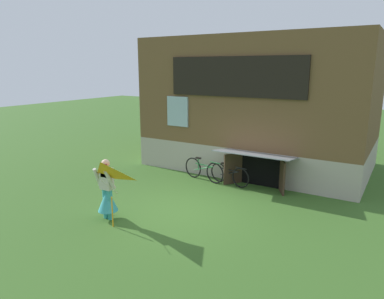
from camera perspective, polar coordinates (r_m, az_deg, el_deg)
The scene contains 6 objects.
ground_plane at distance 10.12m, azimuth -0.89°, elevation -9.48°, with size 60.00×60.00×0.00m, color #386023.
log_house at distance 14.40m, azimuth 11.12°, elevation 7.30°, with size 8.21×6.22×4.98m.
person at distance 9.50m, azimuth -13.52°, elevation -7.01°, with size 0.61×0.52×1.61m.
kite at distance 8.69m, azimuth -14.41°, elevation -4.58°, with size 0.95×0.93×1.62m.
bicycle_black at distance 12.04m, azimuth 6.04°, elevation -4.03°, with size 1.57×0.36×0.73m.
bicycle_green at distance 12.42m, azimuth 1.89°, elevation -3.28°, with size 1.71×0.37×0.79m.
Camera 1 is at (5.03, -7.87, 3.88)m, focal length 33.09 mm.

